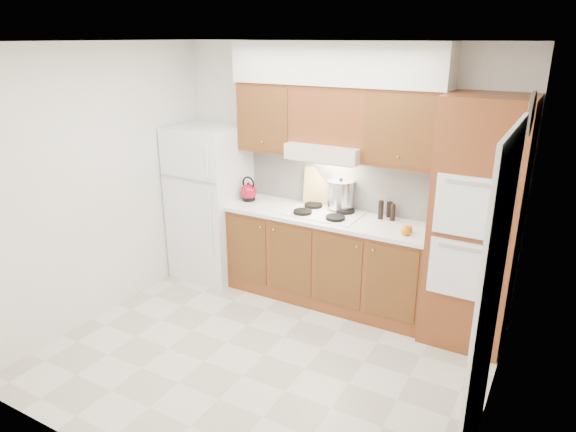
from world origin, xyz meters
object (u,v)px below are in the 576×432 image
(fridge, at_px, (211,203))
(stock_pot, at_px, (340,194))
(kettle, at_px, (249,192))
(oven_cabinet, at_px, (476,225))

(fridge, bearing_deg, stock_pot, 9.80)
(fridge, relative_size, kettle, 9.73)
(fridge, bearing_deg, kettle, 7.51)
(kettle, distance_m, stock_pot, 1.02)
(stock_pot, bearing_deg, kettle, -169.12)
(oven_cabinet, xyz_separation_m, stock_pot, (-1.37, 0.22, 0.01))
(oven_cabinet, relative_size, kettle, 12.45)
(oven_cabinet, bearing_deg, kettle, 179.33)
(fridge, height_order, stock_pot, fridge)
(fridge, distance_m, kettle, 0.51)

